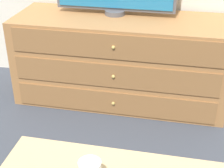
{
  "coord_description": "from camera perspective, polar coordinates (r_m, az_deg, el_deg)",
  "views": [
    {
      "loc": [
        0.33,
        -2.49,
        1.33
      ],
      "look_at": [
        0.09,
        -1.29,
        0.66
      ],
      "focal_mm": 55.0,
      "sensor_mm": 36.0,
      "label": 1
    }
  ],
  "objects": [
    {
      "name": "ground_plane",
      "position": [
        2.84,
        3.51,
        0.73
      ],
      "size": [
        12.0,
        12.0,
        0.0
      ],
      "primitive_type": "plane",
      "color": "#383D47"
    },
    {
      "name": "dresser",
      "position": [
        2.45,
        1.45,
        4.03
      ],
      "size": [
        1.47,
        0.54,
        0.61
      ],
      "color": "#9E6B3D",
      "rests_on": "ground_plane"
    }
  ]
}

